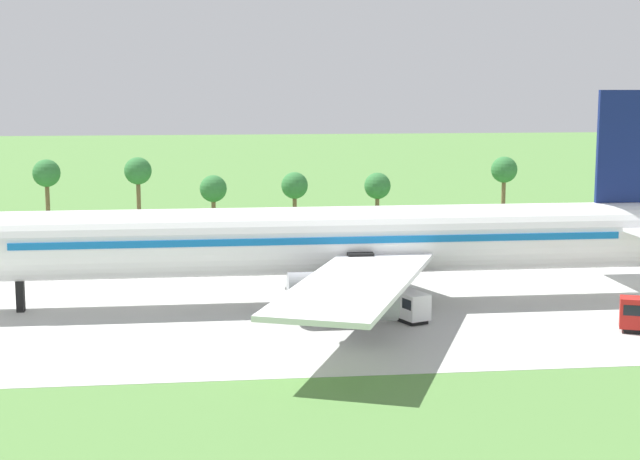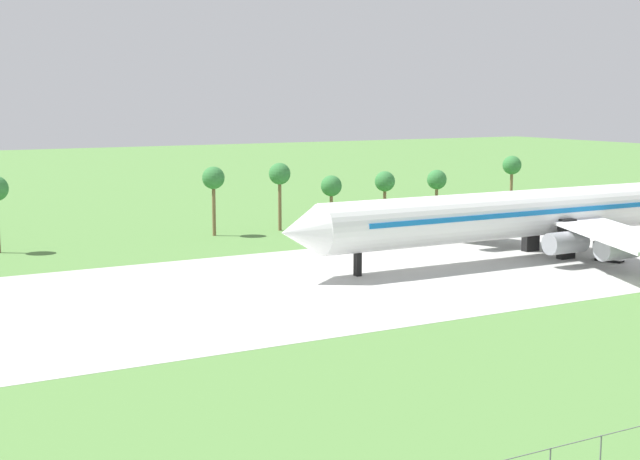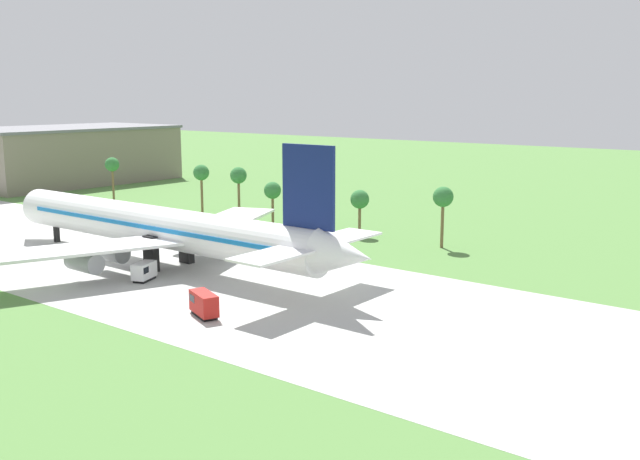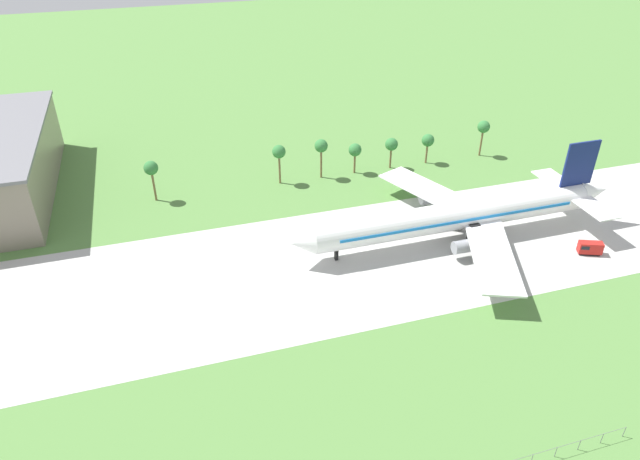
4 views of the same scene
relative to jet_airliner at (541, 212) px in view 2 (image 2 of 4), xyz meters
name	(u,v)px [view 2 (image 2 of 4)]	position (x,y,z in m)	size (l,w,h in m)	color
ground_plane	(265,289)	(-43.03, -1.50, -6.09)	(600.00, 600.00, 0.00)	#517F3D
taxiway_strip	(265,289)	(-43.03, -1.50, -6.08)	(320.00, 44.00, 0.02)	#B2B2AD
jet_airliner	(541,212)	(0.00, 0.00, 0.00)	(79.63, 57.71, 20.30)	white
baggage_tug	(611,251)	(5.31, -8.00, -4.65)	(3.33, 4.51, 2.69)	black
palm_tree_row	(321,180)	(-13.30, 38.94, 2.03)	(97.83, 3.60, 11.26)	brown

